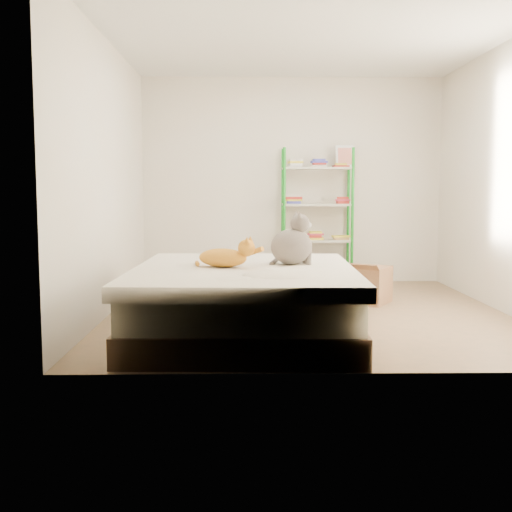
{
  "coord_description": "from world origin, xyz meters",
  "views": [
    {
      "loc": [
        -0.6,
        -6.14,
        1.18
      ],
      "look_at": [
        -0.51,
        -0.69,
        0.62
      ],
      "focal_mm": 45.0,
      "sensor_mm": 36.0,
      "label": 1
    }
  ],
  "objects_px": {
    "orange_cat": "(223,255)",
    "cardboard_box": "(361,284)",
    "shelf_unit": "(317,217)",
    "bed": "(244,301)",
    "grey_cat": "(291,239)",
    "white_bin": "(229,268)"
  },
  "relations": [
    {
      "from": "shelf_unit",
      "to": "bed",
      "type": "bearing_deg",
      "value": -107.69
    },
    {
      "from": "cardboard_box",
      "to": "bed",
      "type": "bearing_deg",
      "value": -98.13
    },
    {
      "from": "shelf_unit",
      "to": "cardboard_box",
      "type": "bearing_deg",
      "value": -76.78
    },
    {
      "from": "shelf_unit",
      "to": "cardboard_box",
      "type": "distance_m",
      "value": 1.53
    },
    {
      "from": "grey_cat",
      "to": "white_bin",
      "type": "bearing_deg",
      "value": -1.02
    },
    {
      "from": "orange_cat",
      "to": "shelf_unit",
      "type": "relative_size",
      "value": 0.27
    },
    {
      "from": "bed",
      "to": "grey_cat",
      "type": "bearing_deg",
      "value": 24.6
    },
    {
      "from": "cardboard_box",
      "to": "white_bin",
      "type": "distance_m",
      "value": 1.94
    },
    {
      "from": "grey_cat",
      "to": "white_bin",
      "type": "distance_m",
      "value": 2.79
    },
    {
      "from": "white_bin",
      "to": "shelf_unit",
      "type": "bearing_deg",
      "value": 1.61
    },
    {
      "from": "orange_cat",
      "to": "grey_cat",
      "type": "bearing_deg",
      "value": 36.02
    },
    {
      "from": "bed",
      "to": "cardboard_box",
      "type": "bearing_deg",
      "value": 52.77
    },
    {
      "from": "grey_cat",
      "to": "bed",
      "type": "bearing_deg",
      "value": 99.39
    },
    {
      "from": "orange_cat",
      "to": "white_bin",
      "type": "bearing_deg",
      "value": 109.09
    },
    {
      "from": "orange_cat",
      "to": "cardboard_box",
      "type": "bearing_deg",
      "value": 66.15
    },
    {
      "from": "shelf_unit",
      "to": "white_bin",
      "type": "relative_size",
      "value": 4.37
    },
    {
      "from": "bed",
      "to": "white_bin",
      "type": "height_order",
      "value": "bed"
    },
    {
      "from": "grey_cat",
      "to": "white_bin",
      "type": "relative_size",
      "value": 1.08
    },
    {
      "from": "orange_cat",
      "to": "grey_cat",
      "type": "xyz_separation_m",
      "value": [
        0.57,
        0.18,
        0.12
      ]
    },
    {
      "from": "bed",
      "to": "shelf_unit",
      "type": "relative_size",
      "value": 1.3
    },
    {
      "from": "grey_cat",
      "to": "shelf_unit",
      "type": "bearing_deg",
      "value": -24.32
    },
    {
      "from": "cardboard_box",
      "to": "white_bin",
      "type": "height_order",
      "value": "cardboard_box"
    }
  ]
}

